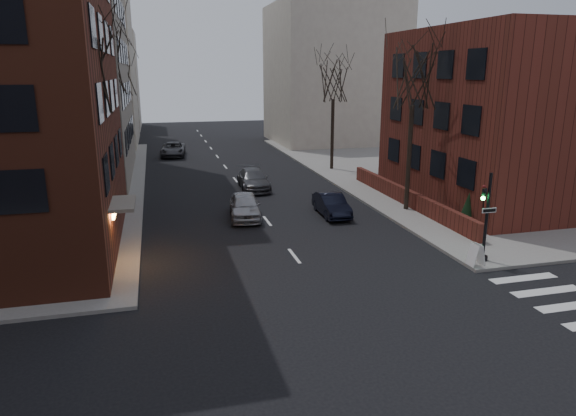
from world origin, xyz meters
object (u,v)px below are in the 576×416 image
object	(u,v)px
car_lane_gray	(253,179)
tree_right_a	(414,78)
car_lane_silver	(245,206)
sandwich_board	(476,255)
traffic_signal	(485,223)
streetlamp_near	(117,144)
evergreen_shrub	(468,208)
streetlamp_far	(130,116)
car_lane_far	(173,149)
tree_left_a	(82,69)
tree_left_b	(105,63)
tree_right_b	(333,81)
tree_left_c	(119,75)
parked_sedan	(331,205)

from	to	relation	value
car_lane_gray	tree_right_a	bearing A→B (deg)	-44.31
car_lane_silver	sandwich_board	distance (m)	13.42
traffic_signal	streetlamp_near	size ratio (longest dim) A/B	0.64
sandwich_board	evergreen_shrub	size ratio (longest dim) A/B	0.53
streetlamp_far	car_lane_far	xyz separation A→B (m)	(3.89, 1.31, -3.53)
tree_left_a	tree_left_b	world-z (taller)	tree_left_b
tree_right_a	streetlamp_near	world-z (taller)	tree_right_a
traffic_signal	streetlamp_near	world-z (taller)	streetlamp_near
car_lane_silver	evergreen_shrub	size ratio (longest dim) A/B	2.36
tree_right_a	car_lane_silver	xyz separation A→B (m)	(-9.94, 0.94, -7.28)
tree_right_b	streetlamp_far	size ratio (longest dim) A/B	1.46
evergreen_shrub	streetlamp_far	bearing A→B (deg)	123.79
traffic_signal	car_lane_silver	size ratio (longest dim) A/B	0.91
tree_left_a	tree_left_c	xyz separation A→B (m)	(0.00, 26.00, -0.44)
tree_right_a	car_lane_gray	bearing A→B (deg)	133.56
tree_left_b	car_lane_far	xyz separation A→B (m)	(4.49, 17.31, -8.21)
tree_left_b	car_lane_gray	distance (m)	12.63
tree_left_c	evergreen_shrub	distance (m)	33.08
traffic_signal	tree_left_a	bearing A→B (deg)	163.35
tree_left_a	evergreen_shrub	size ratio (longest dim) A/B	5.53
tree_left_a	streetlamp_near	world-z (taller)	tree_left_a
traffic_signal	car_lane_far	bearing A→B (deg)	109.65
car_lane_silver	tree_left_b	bearing A→B (deg)	144.06
tree_right_b	car_lane_far	distance (m)	18.64
evergreen_shrub	tree_left_b	bearing A→B (deg)	148.24
streetlamp_near	parked_sedan	bearing A→B (deg)	-17.13
parked_sedan	car_lane_silver	distance (m)	5.19
tree_left_a	tree_right_b	distance (m)	25.19
tree_right_b	car_lane_gray	world-z (taller)	tree_right_b
car_lane_far	tree_left_c	bearing A→B (deg)	-138.36
car_lane_far	car_lane_gray	bearing A→B (deg)	-67.96
car_lane_silver	car_lane_gray	size ratio (longest dim) A/B	0.88
car_lane_far	sandwich_board	xyz separation A→B (m)	(11.61, -34.81, -0.06)
tree_right_b	evergreen_shrub	distance (m)	19.17
parked_sedan	car_lane_gray	size ratio (longest dim) A/B	0.81
traffic_signal	sandwich_board	xyz separation A→B (m)	(-0.64, -0.49, -1.27)
tree_left_c	parked_sedan	xyz separation A→B (m)	(12.80, -21.76, -7.37)
tree_left_b	tree_left_c	bearing A→B (deg)	90.00
tree_right_b	car_lane_far	xyz separation A→B (m)	(-13.11, 11.31, -6.88)
tree_right_b	sandwich_board	size ratio (longest dim) A/B	9.33
streetlamp_far	sandwich_board	distance (m)	37.09
tree_left_a	car_lane_gray	size ratio (longest dim) A/B	2.07
tree_right_a	car_lane_gray	distance (m)	13.72
streetlamp_far	car_lane_gray	world-z (taller)	streetlamp_far
streetlamp_near	streetlamp_far	world-z (taller)	same
tree_right_b	car_lane_far	world-z (taller)	tree_right_b
tree_right_b	car_lane_gray	bearing A→B (deg)	-145.07
streetlamp_near	car_lane_silver	distance (m)	8.45
tree_right_a	tree_right_b	distance (m)	14.01
tree_left_b	evergreen_shrub	xyz separation A→B (m)	(19.30, -11.95, -7.84)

